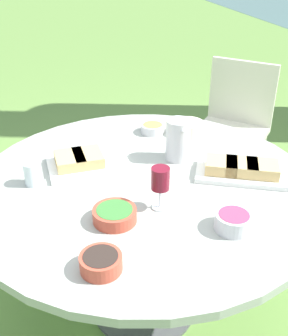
{
  "coord_description": "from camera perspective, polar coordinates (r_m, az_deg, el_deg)",
  "views": [
    {
      "loc": [
        1.41,
        -0.43,
        1.63
      ],
      "look_at": [
        0.0,
        0.0,
        0.79
      ],
      "focal_mm": 45.0,
      "sensor_mm": 36.0,
      "label": 1
    }
  ],
  "objects": [
    {
      "name": "platter_bread_main",
      "position": [
        1.83,
        -8.17,
        0.85
      ],
      "size": [
        0.23,
        0.34,
        0.07
      ],
      "color": "white",
      "rests_on": "dining_table"
    },
    {
      "name": "bowl_dip_red",
      "position": [
        1.48,
        12.01,
        -7.0
      ],
      "size": [
        0.13,
        0.13,
        0.06
      ],
      "color": "silver",
      "rests_on": "dining_table"
    },
    {
      "name": "bowl_salad",
      "position": [
        1.49,
        -4.0,
        -6.27
      ],
      "size": [
        0.16,
        0.16,
        0.05
      ],
      "color": "#B74733",
      "rests_on": "dining_table"
    },
    {
      "name": "dining_table",
      "position": [
        1.78,
        0.0,
        -4.22
      ],
      "size": [
        1.42,
        1.42,
        0.73
      ],
      "color": "#4C4C51",
      "rests_on": "ground_plane"
    },
    {
      "name": "ground_plane",
      "position": [
        2.19,
        0.0,
        -18.11
      ],
      "size": [
        40.0,
        40.0,
        0.0
      ],
      "primitive_type": "plane",
      "color": "#668E42"
    },
    {
      "name": "water_pitcher",
      "position": [
        1.85,
        4.62,
        3.83
      ],
      "size": [
        0.12,
        0.11,
        0.19
      ],
      "color": "silver",
      "rests_on": "dining_table"
    },
    {
      "name": "bowl_dip_cream",
      "position": [
        2.12,
        6.04,
        5.54
      ],
      "size": [
        0.15,
        0.15,
        0.07
      ],
      "color": "beige",
      "rests_on": "dining_table"
    },
    {
      "name": "wine_glass",
      "position": [
        1.5,
        2.06,
        -1.7
      ],
      "size": [
        0.07,
        0.07,
        0.17
      ],
      "color": "silver",
      "rests_on": "dining_table"
    },
    {
      "name": "bowl_olives",
      "position": [
        1.3,
        -5.87,
        -12.52
      ],
      "size": [
        0.13,
        0.13,
        0.05
      ],
      "color": "#B74733",
      "rests_on": "dining_table"
    },
    {
      "name": "chair_near_left",
      "position": [
        2.87,
        12.13,
        6.45
      ],
      "size": [
        0.61,
        0.61,
        0.89
      ],
      "color": "beige",
      "rests_on": "ground_plane"
    },
    {
      "name": "platter_charcuterie",
      "position": [
        1.79,
        13.04,
        -0.24
      ],
      "size": [
        0.33,
        0.41,
        0.07
      ],
      "color": "white",
      "rests_on": "dining_table"
    },
    {
      "name": "cup_water_near",
      "position": [
        1.74,
        -14.91,
        -0.76
      ],
      "size": [
        0.06,
        0.06,
        0.1
      ],
      "color": "silver",
      "rests_on": "dining_table"
    },
    {
      "name": "bowl_fries",
      "position": [
        2.13,
        1.17,
        5.44
      ],
      "size": [
        0.12,
        0.12,
        0.04
      ],
      "color": "silver",
      "rests_on": "dining_table"
    }
  ]
}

